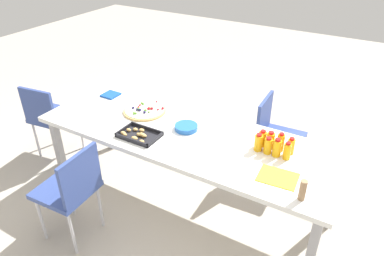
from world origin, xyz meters
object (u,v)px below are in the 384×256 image
at_px(chair_near_left, 275,132).
at_px(juice_bottle_4, 287,151).
at_px(juice_bottle_7, 258,143).
at_px(juice_bottle_0, 291,146).
at_px(juice_bottle_1, 281,142).
at_px(chair_end, 49,115).
at_px(juice_bottle_6, 268,146).
at_px(snack_tray, 138,135).
at_px(cardboard_tube, 303,190).
at_px(paper_folder, 278,177).
at_px(fruit_pizza, 145,110).
at_px(plate_stack, 186,127).
at_px(juice_bottle_5, 277,148).
at_px(chair_far_right, 72,187).
at_px(juice_bottle_2, 270,141).
at_px(napkin_stack, 111,95).
at_px(juice_bottle_3, 262,138).
at_px(party_table, 185,139).

bearing_deg(chair_near_left, juice_bottle_4, 20.06).
bearing_deg(juice_bottle_4, juice_bottle_7, -0.23).
xyz_separation_m(juice_bottle_0, juice_bottle_1, (0.08, 0.00, 0.01)).
height_order(juice_bottle_0, juice_bottle_1, juice_bottle_1).
relative_size(chair_end, juice_bottle_6, 6.16).
distance_m(juice_bottle_0, snack_tray, 1.17).
relative_size(juice_bottle_1, juice_bottle_6, 1.11).
bearing_deg(cardboard_tube, juice_bottle_7, -40.73).
relative_size(juice_bottle_6, paper_folder, 0.52).
bearing_deg(fruit_pizza, juice_bottle_1, -179.19).
xyz_separation_m(juice_bottle_0, plate_stack, (0.84, 0.10, -0.04)).
height_order(juice_bottle_5, paper_folder, juice_bottle_5).
distance_m(chair_far_right, chair_end, 1.24).
height_order(juice_bottle_5, fruit_pizza, juice_bottle_5).
height_order(chair_far_right, cardboard_tube, cardboard_tube).
distance_m(juice_bottle_2, snack_tray, 1.03).
xyz_separation_m(chair_end, juice_bottle_5, (-2.31, -0.14, 0.30)).
xyz_separation_m(juice_bottle_1, cardboard_tube, (-0.29, 0.45, 0.00)).
relative_size(juice_bottle_4, napkin_stack, 0.94).
height_order(fruit_pizza, cardboard_tube, cardboard_tube).
xyz_separation_m(juice_bottle_7, fruit_pizza, (1.10, -0.06, -0.05)).
bearing_deg(juice_bottle_0, chair_far_right, 34.08).
xyz_separation_m(juice_bottle_4, juice_bottle_6, (0.14, -0.00, -0.00)).
bearing_deg(juice_bottle_4, fruit_pizza, -2.69).
height_order(juice_bottle_4, fruit_pizza, juice_bottle_4).
distance_m(chair_near_left, paper_folder, 1.01).
height_order(chair_far_right, fruit_pizza, chair_far_right).
relative_size(chair_end, fruit_pizza, 2.19).
bearing_deg(juice_bottle_6, snack_tray, 17.19).
distance_m(juice_bottle_3, juice_bottle_6, 0.11).
distance_m(juice_bottle_7, fruit_pizza, 1.10).
bearing_deg(snack_tray, cardboard_tube, 176.84).
height_order(juice_bottle_4, juice_bottle_7, juice_bottle_7).
relative_size(chair_far_right, cardboard_tube, 5.82).
bearing_deg(party_table, plate_stack, -67.92).
height_order(juice_bottle_0, napkin_stack, juice_bottle_0).
relative_size(party_table, juice_bottle_7, 17.58).
bearing_deg(party_table, chair_far_right, 55.02).
bearing_deg(juice_bottle_4, party_table, 4.84).
xyz_separation_m(juice_bottle_5, plate_stack, (0.76, 0.01, -0.05)).
height_order(juice_bottle_3, fruit_pizza, juice_bottle_3).
bearing_deg(juice_bottle_2, chair_end, 5.53).
relative_size(juice_bottle_1, fruit_pizza, 0.39).
xyz_separation_m(juice_bottle_3, cardboard_tube, (-0.43, 0.45, 0.01)).
xyz_separation_m(chair_near_left, juice_bottle_4, (-0.30, 0.69, 0.30)).
bearing_deg(juice_bottle_5, juice_bottle_7, -0.39).
bearing_deg(juice_bottle_7, chair_near_left, -83.56).
height_order(juice_bottle_1, juice_bottle_3, juice_bottle_1).
distance_m(chair_near_left, juice_bottle_7, 0.75).
relative_size(juice_bottle_5, paper_folder, 0.56).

